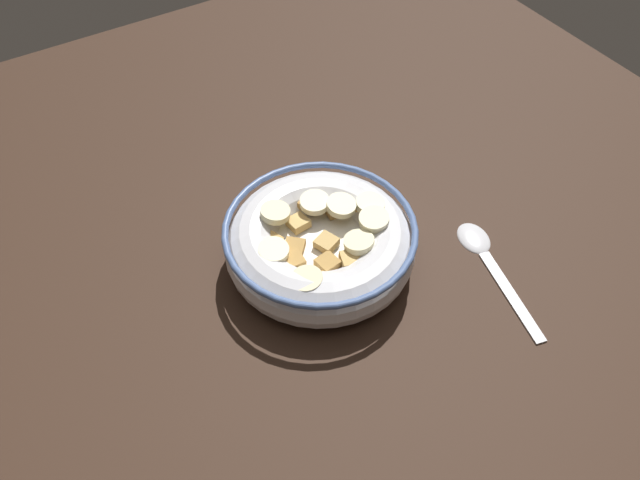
# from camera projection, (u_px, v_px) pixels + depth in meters

# --- Properties ---
(ground_plane) EXTENTS (0.95, 0.95, 0.02)m
(ground_plane) POSITION_uv_depth(u_px,v_px,m) (320.00, 269.00, 0.60)
(ground_plane) COLOR #332116
(cereal_bowl) EXTENTS (0.17, 0.17, 0.05)m
(cereal_bowl) POSITION_uv_depth(u_px,v_px,m) (320.00, 243.00, 0.57)
(cereal_bowl) COLOR silver
(cereal_bowl) RESTS_ON ground_plane
(spoon) EXTENTS (0.14, 0.05, 0.01)m
(spoon) POSITION_uv_depth(u_px,v_px,m) (484.00, 252.00, 0.59)
(spoon) COLOR silver
(spoon) RESTS_ON ground_plane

